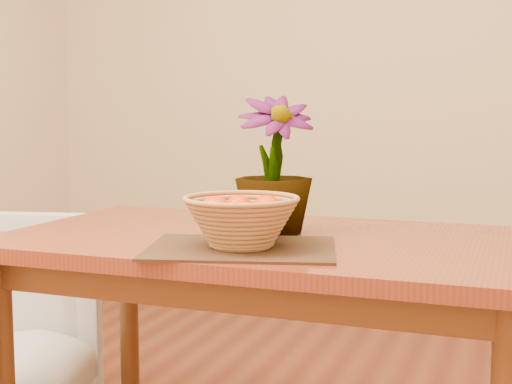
% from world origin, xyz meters
% --- Properties ---
extents(wall_back, '(4.00, 0.02, 2.70)m').
position_xyz_m(wall_back, '(0.00, 2.25, 1.35)').
color(wall_back, beige).
rests_on(wall_back, floor).
extents(table, '(1.40, 0.80, 0.75)m').
position_xyz_m(table, '(0.00, 0.30, 0.66)').
color(table, maroon).
rests_on(table, floor).
extents(placemat, '(0.52, 0.44, 0.01)m').
position_xyz_m(placemat, '(0.01, 0.09, 0.75)').
color(placemat, '#3D2716').
rests_on(placemat, table).
extents(wicker_basket, '(0.28, 0.28, 0.11)m').
position_xyz_m(wicker_basket, '(0.01, 0.09, 0.81)').
color(wicker_basket, '#B57A4B').
rests_on(wicker_basket, placemat).
extents(orange_pile, '(0.19, 0.18, 0.08)m').
position_xyz_m(orange_pile, '(0.01, 0.09, 0.84)').
color(orange_pile, '#E83303').
rests_on(orange_pile, wicker_basket).
extents(potted_plant, '(0.29, 0.29, 0.37)m').
position_xyz_m(potted_plant, '(0.00, 0.34, 0.94)').
color(potted_plant, '#164C15').
rests_on(potted_plant, table).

